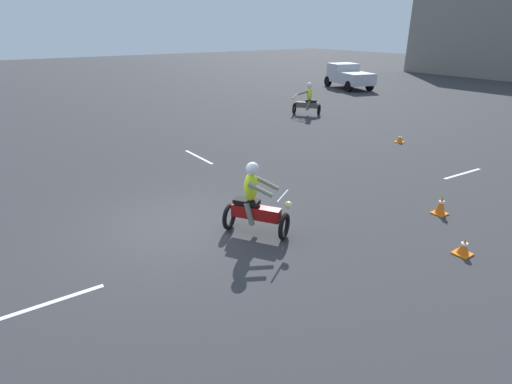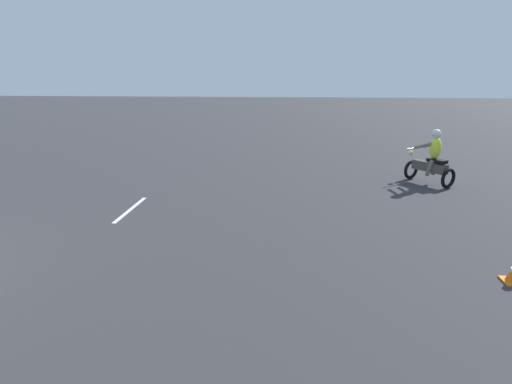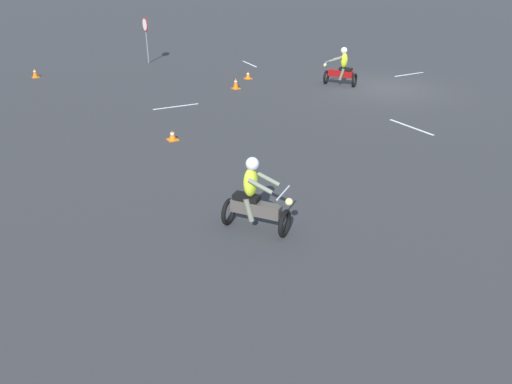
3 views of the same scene
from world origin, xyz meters
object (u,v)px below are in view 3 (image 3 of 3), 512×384
Objects in this scene: motorcycle_rider_foreground at (342,69)px; traffic_cone_near_right at (172,136)px; traffic_cone_near_left at (236,84)px; traffic_cone_mid_center at (248,75)px; motorcycle_rider_background at (254,199)px; stop_sign at (146,31)px; traffic_cone_mid_left at (35,73)px.

traffic_cone_near_right is at bearing 164.60° from motorcycle_rider_foreground.
traffic_cone_near_left is at bearing -45.79° from traffic_cone_near_right.
traffic_cone_near_right is at bearing 134.21° from traffic_cone_near_left.
traffic_cone_mid_center is at bearing -45.67° from traffic_cone_near_left.
motorcycle_rider_background is 0.72× the size of stop_sign.
traffic_cone_mid_center is at bearing 99.78° from motorcycle_rider_foreground.
motorcycle_rider_background is 5.19× the size of traffic_cone_near_right.
traffic_cone_mid_left is at bearing 110.51° from motorcycle_rider_foreground.
traffic_cone_near_left is at bearing 134.33° from traffic_cone_mid_center.
traffic_cone_mid_center is (-5.86, -2.76, -1.47)m from stop_sign.
stop_sign reaches higher than traffic_cone_mid_center.
stop_sign is 6.61× the size of traffic_cone_mid_center.
motorcycle_rider_foreground is 1.00× the size of motorcycle_rider_background.
traffic_cone_near_left reaches higher than traffic_cone_near_right.
motorcycle_rider_foreground is 0.72× the size of stop_sign.
motorcycle_rider_background is at bearing 174.41° from traffic_cone_near_right.
motorcycle_rider_background is 12.10m from traffic_cone_near_left.
motorcycle_rider_foreground is at bearing -72.60° from traffic_cone_near_right.
motorcycle_rider_background is 13.94m from traffic_cone_mid_center.
traffic_cone_mid_left is at bearing 57.89° from traffic_cone_mid_center.
motorcycle_rider_foreground reaches higher than traffic_cone_mid_left.
motorcycle_rider_foreground is at bearing -113.09° from traffic_cone_near_left.
traffic_cone_mid_left is (-0.54, 5.73, -1.43)m from stop_sign.
traffic_cone_mid_left is at bearing 46.85° from traffic_cone_near_left.
stop_sign is at bearing -138.53° from motorcycle_rider_background.
traffic_cone_near_right is (-11.88, 3.43, -1.48)m from stop_sign.
motorcycle_rider_foreground reaches higher than traffic_cone_mid_center.
stop_sign is at bearing 25.19° from traffic_cone_mid_center.
traffic_cone_mid_center is 10.02m from traffic_cone_mid_left.
traffic_cone_mid_left is at bearing 95.33° from stop_sign.
stop_sign is 6.64m from traffic_cone_mid_center.
traffic_cone_near_left is at bearing 124.12° from motorcycle_rider_foreground.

